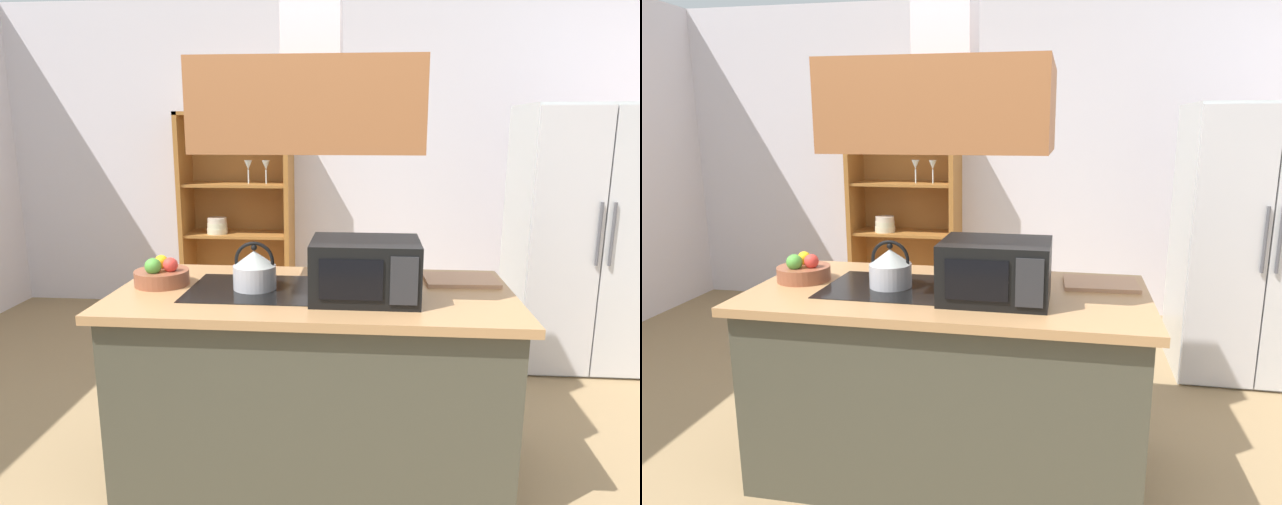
% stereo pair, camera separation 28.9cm
% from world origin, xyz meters
% --- Properties ---
extents(wall_back, '(6.00, 0.12, 2.70)m').
position_xyz_m(wall_back, '(0.00, 3.00, 1.35)').
color(wall_back, silver).
rests_on(wall_back, ground).
extents(kitchen_island, '(1.80, 0.88, 0.90)m').
position_xyz_m(kitchen_island, '(0.08, 0.36, 0.45)').
color(kitchen_island, '#413F31').
rests_on(kitchen_island, ground).
extents(range_hood, '(0.90, 0.70, 1.17)m').
position_xyz_m(range_hood, '(0.08, 0.36, 1.81)').
color(range_hood, brown).
extents(refrigerator, '(0.90, 0.77, 1.78)m').
position_xyz_m(refrigerator, '(1.80, 1.87, 0.89)').
color(refrigerator, '#B9BDBC').
rests_on(refrigerator, ground).
extents(dish_cabinet, '(0.96, 0.40, 1.76)m').
position_xyz_m(dish_cabinet, '(-0.82, 2.78, 0.78)').
color(dish_cabinet, '#9F632A').
rests_on(dish_cabinet, ground).
extents(kettle, '(0.20, 0.20, 0.22)m').
position_xyz_m(kettle, '(-0.19, 0.36, 0.99)').
color(kettle, '#B6B5BB').
rests_on(kettle, kitchen_island).
extents(cutting_board, '(0.35, 0.26, 0.02)m').
position_xyz_m(cutting_board, '(0.77, 0.57, 0.91)').
color(cutting_board, tan).
rests_on(cutting_board, kitchen_island).
extents(microwave, '(0.46, 0.35, 0.26)m').
position_xyz_m(microwave, '(0.32, 0.25, 1.03)').
color(microwave, black).
rests_on(microwave, kitchen_island).
extents(wine_glass_on_counter, '(0.08, 0.08, 0.21)m').
position_xyz_m(wine_glass_on_counter, '(0.45, 0.61, 1.05)').
color(wine_glass_on_counter, silver).
rests_on(wine_glass_on_counter, kitchen_island).
extents(fruit_bowl, '(0.25, 0.25, 0.14)m').
position_xyz_m(fruit_bowl, '(-0.64, 0.40, 0.95)').
color(fruit_bowl, brown).
rests_on(fruit_bowl, kitchen_island).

